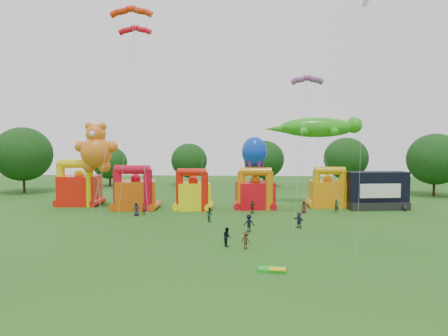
# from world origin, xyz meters

# --- Properties ---
(ground) EXTENTS (160.00, 160.00, 0.00)m
(ground) POSITION_xyz_m (0.00, 0.00, 0.00)
(ground) COLOR #205518
(ground) RESTS_ON ground
(tree_ring) EXTENTS (121.36, 123.44, 12.07)m
(tree_ring) POSITION_xyz_m (-1.16, 0.60, 6.26)
(tree_ring) COLOR #352314
(tree_ring) RESTS_ON ground
(bouncy_castle_0) EXTENTS (5.62, 4.60, 6.90)m
(bouncy_castle_0) POSITION_xyz_m (-20.68, 29.10, 2.61)
(bouncy_castle_0) COLOR red
(bouncy_castle_0) RESTS_ON ground
(bouncy_castle_1) EXTENTS (6.30, 5.49, 6.28)m
(bouncy_castle_1) POSITION_xyz_m (-11.42, 26.34, 2.38)
(bouncy_castle_1) COLOR #D8510B
(bouncy_castle_1) RESTS_ON ground
(bouncy_castle_2) EXTENTS (5.19, 4.55, 5.84)m
(bouncy_castle_2) POSITION_xyz_m (-3.27, 26.40, 2.24)
(bouncy_castle_2) COLOR #F8EE0D
(bouncy_castle_2) RESTS_ON ground
(bouncy_castle_3) EXTENTS (5.71, 4.98, 5.91)m
(bouncy_castle_3) POSITION_xyz_m (5.38, 27.77, 2.25)
(bouncy_castle_3) COLOR red
(bouncy_castle_3) RESTS_ON ground
(bouncy_castle_4) EXTENTS (4.96, 4.05, 5.91)m
(bouncy_castle_4) POSITION_xyz_m (15.95, 29.73, 2.26)
(bouncy_castle_4) COLOR orange
(bouncy_castle_4) RESTS_ON ground
(stage_trailer) EXTENTS (8.66, 4.22, 5.31)m
(stage_trailer) POSITION_xyz_m (22.44, 28.34, 2.56)
(stage_trailer) COLOR black
(stage_trailer) RESTS_ON ground
(teddy_bear_kite) EXTENTS (6.88, 10.73, 12.29)m
(teddy_bear_kite) POSITION_xyz_m (-15.88, 24.15, 4.97)
(teddy_bear_kite) COLOR orange
(teddy_bear_kite) RESTS_ON ground
(gecko_kite) EXTENTS (14.49, 11.25, 13.20)m
(gecko_kite) POSITION_xyz_m (15.24, 29.42, 7.84)
(gecko_kite) COLOR #29A117
(gecko_kite) RESTS_ON ground
(octopus_kite) EXTENTS (4.72, 3.99, 10.27)m
(octopus_kite) POSITION_xyz_m (4.71, 27.57, 5.81)
(octopus_kite) COLOR #0C35BE
(octopus_kite) RESTS_ON ground
(parafoil_kites) EXTENTS (26.57, 12.11, 25.46)m
(parafoil_kites) POSITION_xyz_m (-5.14, 16.46, 11.37)
(parafoil_kites) COLOR red
(parafoil_kites) RESTS_ON ground
(diamond_kites) EXTENTS (27.95, 17.25, 39.40)m
(diamond_kites) POSITION_xyz_m (-1.03, 13.04, 16.73)
(diamond_kites) COLOR #C50935
(diamond_kites) RESTS_ON ground
(folded_kite_bundle) EXTENTS (2.06, 1.20, 0.31)m
(folded_kite_bundle) POSITION_xyz_m (6.09, 0.59, 0.14)
(folded_kite_bundle) COLOR green
(folded_kite_bundle) RESTS_ON ground
(spectator_0) EXTENTS (0.85, 0.56, 1.73)m
(spectator_0) POSITION_xyz_m (-9.90, 21.37, 0.87)
(spectator_0) COLOR #212137
(spectator_0) RESTS_ON ground
(spectator_1) EXTENTS (0.66, 0.68, 1.58)m
(spectator_1) POSITION_xyz_m (-9.08, 22.01, 0.79)
(spectator_1) COLOR #532117
(spectator_1) RESTS_ON ground
(spectator_2) EXTENTS (0.99, 1.07, 1.75)m
(spectator_2) POSITION_xyz_m (-0.18, 18.27, 0.88)
(spectator_2) COLOR #1C4731
(spectator_2) RESTS_ON ground
(spectator_3) EXTENTS (1.36, 1.00, 1.89)m
(spectator_3) POSITION_xyz_m (4.41, 13.10, 0.94)
(spectator_3) COLOR black
(spectator_3) RESTS_ON ground
(spectator_4) EXTENTS (1.11, 1.00, 1.80)m
(spectator_4) POSITION_xyz_m (4.94, 23.82, 0.90)
(spectator_4) COLOR #3B3217
(spectator_4) RESTS_ON ground
(spectator_5) EXTENTS (1.34, 1.62, 1.74)m
(spectator_5) POSITION_xyz_m (9.94, 15.43, 0.87)
(spectator_5) COLOR #29253E
(spectator_5) RESTS_ON ground
(spectator_6) EXTENTS (0.80, 0.53, 1.61)m
(spectator_6) POSITION_xyz_m (11.78, 24.54, 0.80)
(spectator_6) COLOR #4D1E16
(spectator_6) RESTS_ON ground
(spectator_7) EXTENTS (0.79, 0.67, 1.84)m
(spectator_7) POSITION_xyz_m (16.15, 24.94, 0.92)
(spectator_7) COLOR #173A24
(spectator_7) RESTS_ON ground
(spectator_8) EXTENTS (0.92, 1.03, 1.76)m
(spectator_8) POSITION_xyz_m (2.40, 7.36, 0.88)
(spectator_8) COLOR black
(spectator_8) RESTS_ON ground
(spectator_9) EXTENTS (1.17, 1.02, 1.56)m
(spectator_9) POSITION_xyz_m (4.12, 6.56, 0.78)
(spectator_9) COLOR #402A19
(spectator_9) RESTS_ON ground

